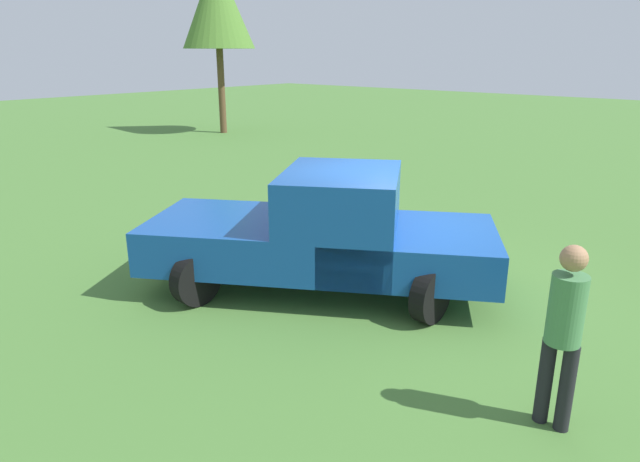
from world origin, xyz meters
TOP-DOWN VIEW (x-y plane):
  - ground_plane at (0.00, 0.00)m, footprint 80.00×80.00m
  - pickup_truck at (0.78, -0.79)m, footprint 4.28×5.34m
  - person_bystander at (1.92, 2.89)m, footprint 0.33×0.34m
  - tree_far_center at (-9.37, -15.08)m, footprint 2.98×2.98m

SIDE VIEW (x-z plane):
  - ground_plane at x=0.00m, z-range 0.00..0.00m
  - pickup_truck at x=0.78m, z-range 0.03..1.83m
  - person_bystander at x=1.92m, z-range 0.13..1.94m
  - tree_far_center at x=-9.37m, z-range 1.72..8.79m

